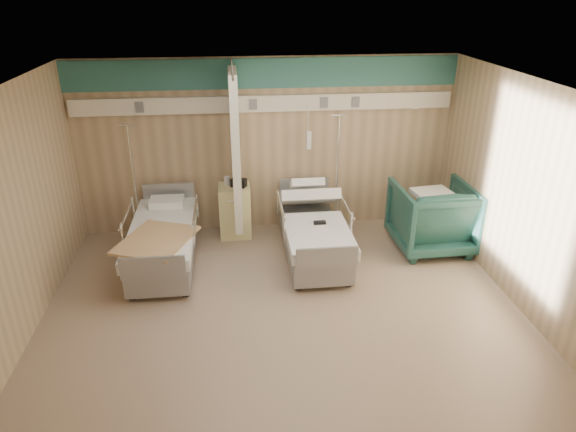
{
  "coord_description": "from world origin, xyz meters",
  "views": [
    {
      "loc": [
        -0.54,
        -5.45,
        3.81
      ],
      "look_at": [
        0.14,
        0.6,
        1.02
      ],
      "focal_mm": 32.0,
      "sensor_mm": 36.0,
      "label": 1
    }
  ],
  "objects_px": {
    "bed_right": "(314,238)",
    "bedside_cabinet": "(235,211)",
    "bed_left": "(164,246)",
    "iv_stand_right": "(335,208)",
    "iv_stand_left": "(139,217)",
    "visitor_armchair": "(432,217)"
  },
  "relations": [
    {
      "from": "bed_right",
      "to": "bedside_cabinet",
      "type": "bearing_deg",
      "value": 141.95
    },
    {
      "from": "bed_right",
      "to": "iv_stand_left",
      "type": "distance_m",
      "value": 2.82
    },
    {
      "from": "bed_right",
      "to": "iv_stand_right",
      "type": "distance_m",
      "value": 1.0
    },
    {
      "from": "bedside_cabinet",
      "to": "visitor_armchair",
      "type": "height_order",
      "value": "visitor_armchair"
    },
    {
      "from": "bed_right",
      "to": "bed_left",
      "type": "bearing_deg",
      "value": 180.0
    },
    {
      "from": "bed_right",
      "to": "iv_stand_right",
      "type": "relative_size",
      "value": 1.1
    },
    {
      "from": "bedside_cabinet",
      "to": "iv_stand_right",
      "type": "xyz_separation_m",
      "value": [
        1.65,
        -0.04,
        -0.02
      ]
    },
    {
      "from": "bedside_cabinet",
      "to": "visitor_armchair",
      "type": "bearing_deg",
      "value": -14.87
    },
    {
      "from": "bed_left",
      "to": "iv_stand_right",
      "type": "xyz_separation_m",
      "value": [
        2.7,
        0.86,
        0.09
      ]
    },
    {
      "from": "bedside_cabinet",
      "to": "iv_stand_left",
      "type": "relative_size",
      "value": 0.45
    },
    {
      "from": "visitor_armchair",
      "to": "iv_stand_left",
      "type": "bearing_deg",
      "value": -11.24
    },
    {
      "from": "bedside_cabinet",
      "to": "iv_stand_left",
      "type": "distance_m",
      "value": 1.53
    },
    {
      "from": "bed_right",
      "to": "bedside_cabinet",
      "type": "xyz_separation_m",
      "value": [
        -1.15,
        0.9,
        0.11
      ]
    },
    {
      "from": "iv_stand_right",
      "to": "iv_stand_left",
      "type": "relative_size",
      "value": 1.04
    },
    {
      "from": "iv_stand_right",
      "to": "bed_right",
      "type": "bearing_deg",
      "value": -120.06
    },
    {
      "from": "bed_left",
      "to": "iv_stand_left",
      "type": "relative_size",
      "value": 1.14
    },
    {
      "from": "visitor_armchair",
      "to": "iv_stand_right",
      "type": "xyz_separation_m",
      "value": [
        -1.35,
        0.76,
        -0.12
      ]
    },
    {
      "from": "bed_left",
      "to": "iv_stand_right",
      "type": "relative_size",
      "value": 1.1
    },
    {
      "from": "bedside_cabinet",
      "to": "visitor_armchair",
      "type": "distance_m",
      "value": 3.11
    },
    {
      "from": "bed_right",
      "to": "bedside_cabinet",
      "type": "distance_m",
      "value": 1.46
    },
    {
      "from": "bedside_cabinet",
      "to": "iv_stand_right",
      "type": "distance_m",
      "value": 1.65
    },
    {
      "from": "iv_stand_left",
      "to": "visitor_armchair",
      "type": "bearing_deg",
      "value": -9.83
    }
  ]
}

